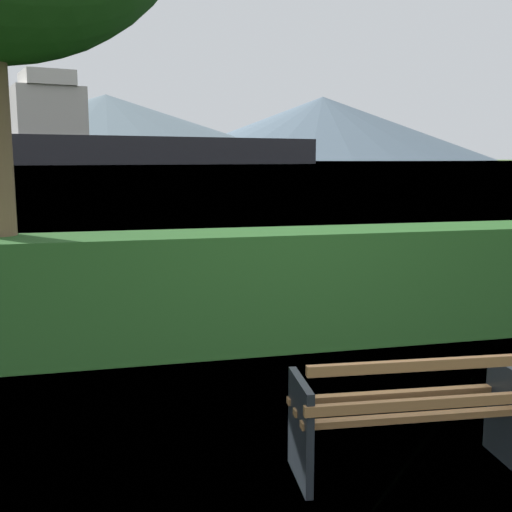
{
  "coord_description": "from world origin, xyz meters",
  "views": [
    {
      "loc": [
        -1.87,
        -3.53,
        2.06
      ],
      "look_at": [
        0.0,
        4.26,
        0.79
      ],
      "focal_mm": 43.41,
      "sensor_mm": 36.0,
      "label": 1
    }
  ],
  "objects": [
    {
      "name": "park_bench",
      "position": [
        -0.0,
        -0.06,
        0.42
      ],
      "size": [
        1.56,
        0.68,
        0.87
      ],
      "color": "olive",
      "rests_on": "ground_plane"
    },
    {
      "name": "fishing_boat_near",
      "position": [
        -40.61,
        252.46,
        0.45
      ],
      "size": [
        2.47,
        5.19,
        1.25
      ],
      "color": "#335693",
      "rests_on": "water_surface"
    },
    {
      "name": "cargo_ship_large",
      "position": [
        7.74,
        200.64,
        7.58
      ],
      "size": [
        110.69,
        45.83,
        27.12
      ],
      "color": "#232328",
      "rests_on": "water_surface"
    },
    {
      "name": "distant_hills",
      "position": [
        -26.58,
        573.59,
        33.3
      ],
      "size": [
        755.56,
        358.8,
        82.84
      ],
      "color": "slate",
      "rests_on": "ground_plane"
    },
    {
      "name": "hedge_row",
      "position": [
        0.0,
        2.94,
        0.64
      ],
      "size": [
        10.91,
        0.87,
        1.27
      ],
      "primitive_type": "cube",
      "color": "#285B23",
      "rests_on": "ground_plane"
    },
    {
      "name": "sailboat_mid",
      "position": [
        41.06,
        214.38,
        0.5
      ],
      "size": [
        7.07,
        8.27,
        1.38
      ],
      "color": "gold",
      "rests_on": "water_surface"
    },
    {
      "name": "ground_plane",
      "position": [
        0.0,
        0.0,
        0.0
      ],
      "size": [
        1400.0,
        1400.0,
        0.0
      ],
      "primitive_type": "plane",
      "color": "#4C6B33"
    },
    {
      "name": "water_surface",
      "position": [
        0.0,
        306.33,
        0.0
      ],
      "size": [
        620.0,
        620.0,
        0.0
      ],
      "primitive_type": "plane",
      "color": "#6B8EA3",
      "rests_on": "ground_plane"
    }
  ]
}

